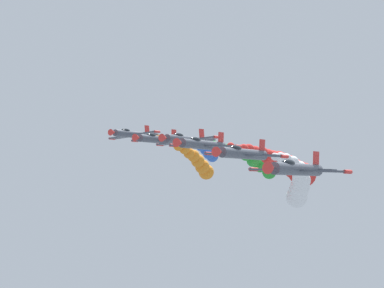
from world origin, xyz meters
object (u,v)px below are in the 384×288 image
airplane_lead (296,169)px  airplane_left_outer (185,140)px  airplane_right_outer (157,139)px  airplane_left_inner (243,154)px  airplane_trailing (132,134)px  airplane_right_inner (202,145)px

airplane_lead → airplane_left_outer: size_ratio=1.00×
airplane_lead → airplane_right_outer: size_ratio=1.00×
airplane_left_inner → airplane_trailing: 46.05m
airplane_lead → airplane_right_outer: airplane_right_outer is taller
airplane_trailing → airplane_left_inner: bearing=142.2°
airplane_left_inner → airplane_right_outer: size_ratio=1.00×
airplane_right_inner → airplane_left_outer: airplane_left_outer is taller
airplane_lead → airplane_right_inner: airplane_right_inner is taller
airplane_right_inner → airplane_right_outer: bearing=-40.8°
airplane_right_inner → airplane_left_outer: 11.89m
airplane_left_outer → airplane_right_outer: bearing=-34.5°
airplane_trailing → airplane_right_inner: bearing=141.3°
airplane_left_inner → airplane_right_inner: 11.03m
airplane_lead → airplane_left_inner: size_ratio=1.00×
airplane_right_inner → airplane_lead: bearing=142.2°
airplane_right_inner → airplane_right_outer: airplane_right_outer is taller
airplane_left_outer → airplane_trailing: bearing=-34.7°
airplane_left_inner → airplane_left_outer: size_ratio=1.00×
airplane_left_outer → airplane_right_inner: bearing=133.3°
airplane_right_outer → airplane_right_inner: bearing=139.2°
airplane_left_outer → airplane_trailing: size_ratio=1.00×
airplane_left_outer → airplane_right_outer: 10.96m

